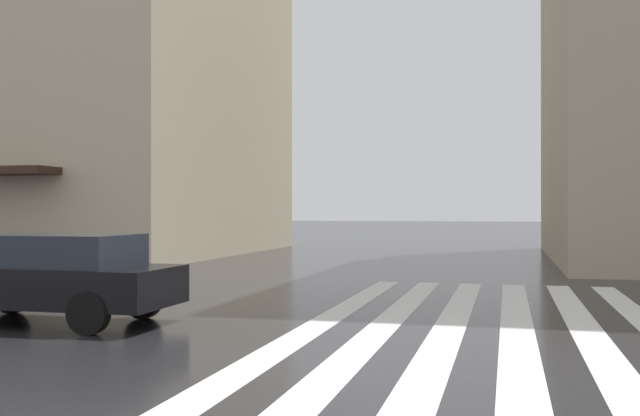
{
  "coord_description": "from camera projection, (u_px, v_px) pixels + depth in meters",
  "views": [
    {
      "loc": [
        -7.8,
        -1.03,
        1.8
      ],
      "look_at": [
        5.77,
        2.41,
        1.83
      ],
      "focal_mm": 41.58,
      "sensor_mm": 36.0,
      "label": 1
    }
  ],
  "objects": [
    {
      "name": "car_black",
      "position": [
        49.0,
        276.0,
        11.71
      ],
      "size": [
        1.85,
        4.1,
        1.41
      ],
      "color": "black",
      "rests_on": "ground_plane"
    },
    {
      "name": "ground_plane",
      "position": [
        407.0,
        380.0,
        7.81
      ],
      "size": [
        220.0,
        220.0,
        0.0
      ],
      "primitive_type": "plane",
      "color": "black"
    },
    {
      "name": "zebra_crossing",
      "position": [
        484.0,
        325.0,
        11.52
      ],
      "size": [
        13.0,
        5.5,
        0.01
      ],
      "color": "silver",
      "rests_on": "ground_plane"
    }
  ]
}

